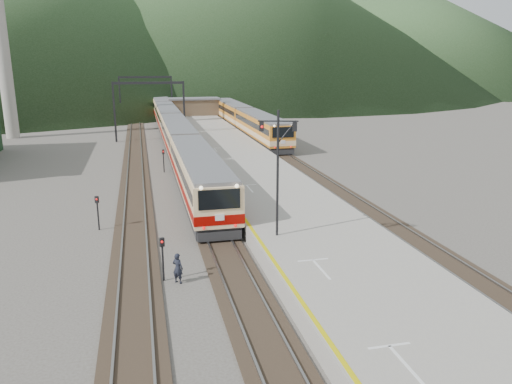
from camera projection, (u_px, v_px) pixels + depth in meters
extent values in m
plane|color=#47423D|center=(278.00, 372.00, 17.65)|extent=(400.00, 400.00, 0.00)
cube|color=black|center=(181.00, 160.00, 55.30)|extent=(2.60, 200.00, 0.12)
cube|color=slate|center=(175.00, 159.00, 55.12)|extent=(0.10, 200.00, 0.14)
cube|color=slate|center=(188.00, 158.00, 55.43)|extent=(0.10, 200.00, 0.14)
cube|color=black|center=(135.00, 162.00, 54.20)|extent=(2.60, 200.00, 0.12)
cube|color=slate|center=(128.00, 161.00, 54.02)|extent=(0.10, 200.00, 0.14)
cube|color=slate|center=(142.00, 160.00, 54.34)|extent=(0.10, 200.00, 0.14)
cube|color=black|center=(281.00, 155.00, 57.82)|extent=(2.60, 200.00, 0.12)
cube|color=slate|center=(275.00, 155.00, 57.64)|extent=(0.10, 200.00, 0.14)
cube|color=slate|center=(287.00, 154.00, 57.96)|extent=(0.10, 200.00, 0.14)
cube|color=gray|center=(234.00, 157.00, 54.53)|extent=(8.00, 100.00, 1.00)
cube|color=black|center=(114.00, 112.00, 66.78)|extent=(0.25, 0.25, 8.00)
cube|color=black|center=(184.00, 111.00, 68.82)|extent=(0.25, 0.25, 8.00)
cube|color=black|center=(148.00, 83.00, 66.83)|extent=(9.30, 0.22, 0.35)
cube|color=black|center=(120.00, 99.00, 90.32)|extent=(0.25, 0.25, 8.00)
cube|color=black|center=(172.00, 98.00, 92.36)|extent=(0.25, 0.25, 8.00)
cube|color=black|center=(145.00, 77.00, 90.37)|extent=(9.30, 0.22, 0.35)
cylinder|color=#9E998E|center=(0.00, 28.00, 67.38)|extent=(1.80, 1.80, 30.00)
cube|color=brown|center=(194.00, 107.00, 91.72)|extent=(9.00, 4.00, 2.80)
cube|color=slate|center=(194.00, 99.00, 91.32)|extent=(9.40, 4.40, 0.30)
cone|color=#24411C|center=(31.00, 6.00, 180.15)|extent=(180.00, 180.00, 60.00)
cone|color=#24411C|center=(208.00, 1.00, 231.26)|extent=(220.00, 220.00, 75.00)
cone|color=#24411C|center=(385.00, 29.00, 233.16)|extent=(160.00, 160.00, 50.00)
cube|color=#E8C18B|center=(199.00, 174.00, 38.94)|extent=(3.03, 20.36, 3.70)
cube|color=#E8C18B|center=(178.00, 136.00, 58.58)|extent=(3.03, 20.36, 3.70)
cube|color=#E8C18B|center=(167.00, 117.00, 78.23)|extent=(3.03, 20.36, 3.70)
cube|color=#E8C18B|center=(161.00, 106.00, 97.88)|extent=(3.03, 20.36, 3.70)
cube|color=orange|center=(261.00, 127.00, 66.43)|extent=(3.09, 20.79, 3.77)
cube|color=orange|center=(232.00, 112.00, 86.48)|extent=(3.09, 20.79, 3.77)
cylinder|color=black|center=(278.00, 175.00, 27.68)|extent=(0.14, 0.14, 7.12)
cube|color=black|center=(278.00, 121.00, 26.92)|extent=(2.14, 0.65, 0.07)
cube|color=black|center=(262.00, 127.00, 27.03)|extent=(0.29, 0.24, 0.50)
cube|color=black|center=(295.00, 127.00, 26.96)|extent=(0.29, 0.24, 0.50)
cylinder|color=black|center=(163.00, 262.00, 24.76)|extent=(0.10, 0.10, 2.00)
cube|color=black|center=(162.00, 242.00, 24.49)|extent=(0.26, 0.22, 0.45)
cylinder|color=black|center=(164.00, 162.00, 49.04)|extent=(0.10, 0.10, 2.00)
cube|color=black|center=(163.00, 152.00, 48.77)|extent=(0.23, 0.18, 0.45)
cylinder|color=black|center=(98.00, 215.00, 32.25)|extent=(0.10, 0.10, 2.00)
cube|color=black|center=(97.00, 200.00, 31.98)|extent=(0.27, 0.24, 0.45)
imported|color=black|center=(178.00, 268.00, 24.57)|extent=(0.68, 0.65, 1.56)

